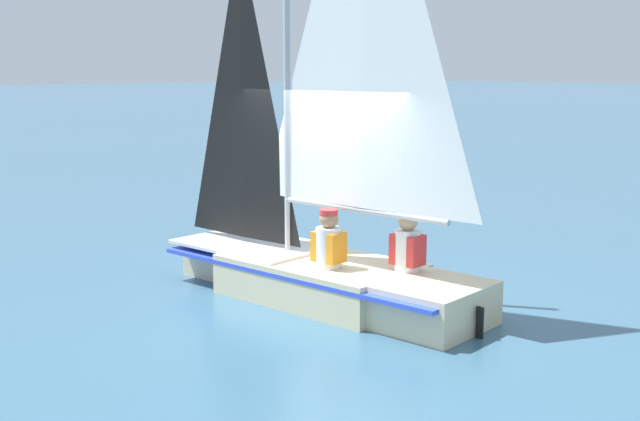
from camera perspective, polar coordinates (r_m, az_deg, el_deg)
ground_plane at (r=9.79m, az=-0.00°, el=-6.26°), size 260.00×260.00×0.00m
sailboat_main at (r=9.54m, az=0.19°, el=-1.07°), size 4.41×2.03×5.90m
sailor_helm at (r=9.25m, az=0.62°, el=-3.19°), size 0.38×0.34×1.16m
sailor_crew at (r=9.17m, az=6.23°, el=-3.36°), size 0.38×0.34×1.16m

